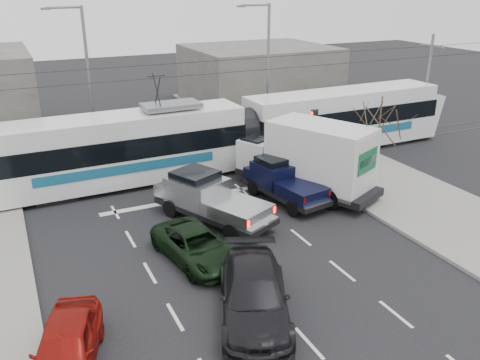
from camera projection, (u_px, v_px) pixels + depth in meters
name	position (u px, v px, depth m)	size (l,w,h in m)	color
ground	(266.00, 246.00, 21.26)	(120.00, 120.00, 0.00)	black
sidewalk_right	(428.00, 206.00, 24.81)	(6.00, 60.00, 0.15)	gray
rails	(186.00, 170.00, 29.67)	(60.00, 1.60, 0.03)	#33302D
building_right	(259.00, 75.00, 45.31)	(12.00, 10.00, 5.00)	slate
bare_tree	(380.00, 123.00, 25.00)	(2.40, 2.40, 5.00)	#47382B
traffic_signal	(315.00, 127.00, 28.30)	(0.44, 0.44, 3.60)	black
street_lamp_near	(266.00, 64.00, 34.08)	(2.38, 0.25, 9.00)	slate
street_lamp_far	(85.00, 72.00, 31.19)	(2.38, 0.25, 9.00)	slate
catenary	(183.00, 105.00, 28.26)	(60.00, 0.20, 7.00)	black
tram	(242.00, 132.00, 29.93)	(27.99, 3.35, 5.70)	white
silver_pickup	(208.00, 197.00, 23.27)	(4.34, 6.28, 2.17)	black
box_truck	(309.00, 159.00, 25.98)	(5.51, 7.91, 3.76)	black
navy_pickup	(282.00, 180.00, 25.44)	(2.60, 5.14, 2.07)	black
green_car	(196.00, 246.00, 19.93)	(2.11, 4.58, 1.27)	black
red_car	(66.00, 347.00, 14.28)	(1.71, 4.26, 1.45)	maroon
dark_car	(254.00, 295.00, 16.54)	(2.21, 5.43, 1.58)	black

